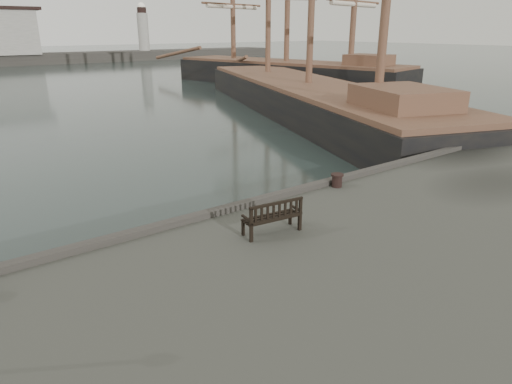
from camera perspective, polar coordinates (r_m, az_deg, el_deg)
ground at (r=14.20m, az=-4.19°, el=-8.20°), size 400.00×400.00×0.00m
bench at (r=11.96m, az=2.04°, el=-3.87°), size 1.64×0.74×0.91m
bollard_right at (r=15.72m, az=10.09°, el=1.44°), size 0.56×0.56×0.45m
tall_ship_main at (r=38.51m, az=6.48°, el=10.75°), size 19.64×37.82×28.11m
tall_ship_far at (r=57.96m, az=3.75°, el=13.97°), size 13.48×32.15×26.95m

